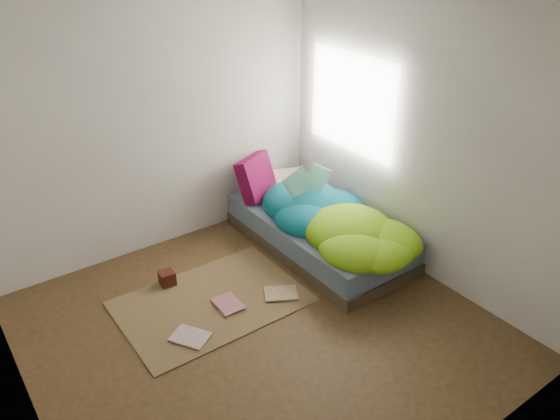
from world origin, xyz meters
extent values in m
cube|color=#412919|center=(0.00, 0.00, 0.00)|extent=(3.50, 3.50, 0.00)
cube|color=beige|center=(0.00, 1.75, 1.30)|extent=(3.50, 0.04, 2.60)
cube|color=beige|center=(0.00, -1.75, 1.30)|extent=(3.50, 0.04, 2.60)
cube|color=beige|center=(1.75, 0.00, 1.30)|extent=(0.04, 3.50, 2.60)
cube|color=white|center=(1.74, 0.90, 1.40)|extent=(0.01, 1.00, 1.20)
cube|color=#342A1C|center=(1.22, 0.72, 0.06)|extent=(1.00, 2.00, 0.12)
cube|color=slate|center=(1.22, 0.72, 0.23)|extent=(0.98, 1.96, 0.22)
cube|color=brown|center=(-0.15, 0.55, 0.01)|extent=(1.60, 1.10, 0.01)
cube|color=silver|center=(1.37, 1.54, 0.40)|extent=(0.60, 0.48, 0.12)
cube|color=#530532|center=(0.97, 1.49, 0.57)|extent=(0.48, 0.32, 0.46)
cube|color=#33160B|center=(-0.35, 1.01, 0.08)|extent=(0.14, 0.14, 0.13)
imported|color=beige|center=(-0.62, 0.17, 0.02)|extent=(0.34, 0.37, 0.02)
imported|color=#C6727F|center=(-0.17, 0.41, 0.03)|extent=(0.22, 0.29, 0.03)
imported|color=tan|center=(0.35, 0.17, 0.02)|extent=(0.37, 0.34, 0.02)
camera|label=1|loc=(-1.93, -2.96, 3.04)|focal=35.00mm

